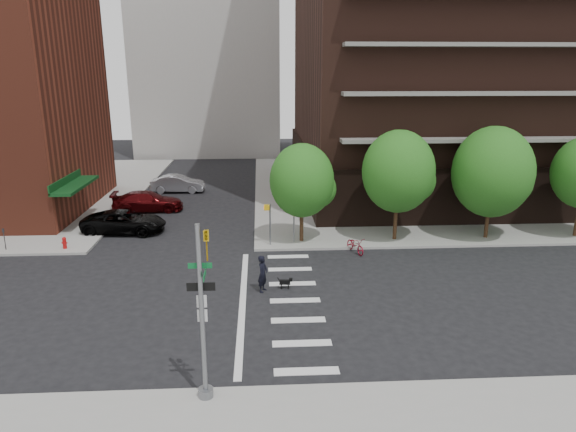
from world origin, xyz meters
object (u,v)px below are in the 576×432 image
Objects in this scene: parked_car_silver at (178,184)px; scooter at (355,245)px; fire_hydrant at (64,242)px; dog_walker at (263,274)px; parked_car_maroon at (148,201)px; traffic_signal at (204,327)px; parked_car_black at (124,222)px.

parked_car_silver is 2.56× the size of scooter.
parked_car_silver is (4.55, 15.37, 0.23)m from fire_hydrant.
fire_hydrant is 13.69m from dog_walker.
parked_car_maroon is 17.72m from scooter.
scooter is 7.74m from dog_walker.
traffic_signal is at bearing -167.38° from parked_car_maroon.
traffic_signal is 1.12× the size of parked_car_maroon.
fire_hydrant is 0.15× the size of parked_car_silver.
traffic_signal is at bearing -153.99° from parked_car_black.
parked_car_black is at bearing 52.01° from fire_hydrant.
dog_walker is (9.25, -10.11, 0.17)m from parked_car_black.
fire_hydrant is at bearing 146.78° from parked_car_black.
traffic_signal reaches higher than fire_hydrant.
dog_walker is at bearing -132.78° from parked_car_black.
dog_walker is at bearing -160.33° from parked_car_silver.
parked_car_maroon is 2.91× the size of scooter.
parked_car_black is 1.16× the size of parked_car_silver.
traffic_signal is 16.06m from scooter.
fire_hydrant is 16.03m from parked_car_silver.
parked_car_maroon is (-6.85, 24.29, -1.92)m from traffic_signal.
traffic_signal reaches higher than parked_car_black.
scooter is at bearing 61.62° from traffic_signal.
parked_car_maroon is at bearing 124.28° from scooter.
traffic_signal reaches higher than parked_car_silver.
parked_car_silver is 21.17m from scooter.
parked_car_silver is 2.53× the size of dog_walker.
parked_car_maroon is at bearing 168.87° from parked_car_silver.
parked_car_silver reaches higher than fire_hydrant.
parked_car_silver is at bearing 107.87° from scooter.
fire_hydrant is 0.14× the size of parked_car_maroon.
parked_car_black is 5.52m from parked_car_maroon.
parked_car_black is at bearing 111.24° from traffic_signal.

